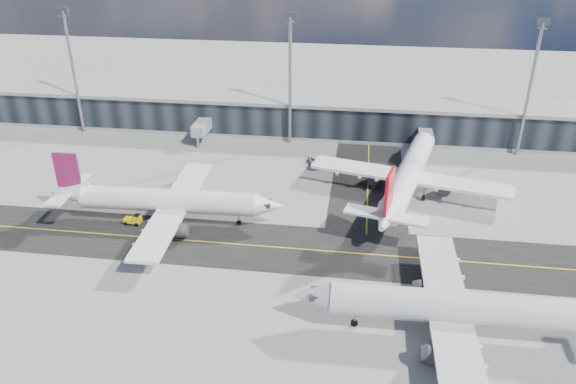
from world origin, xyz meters
name	(u,v)px	position (x,y,z in m)	size (l,w,h in m)	color
ground	(248,259)	(0.00, 0.00, 0.00)	(300.00, 300.00, 0.00)	gray
taxiway_lanes	(283,226)	(3.91, 10.74, 0.01)	(180.00, 63.00, 0.03)	black
terminal_concourse	(294,115)	(0.04, 54.93, 4.09)	(152.00, 19.80, 8.80)	black
floodlight_masts	(290,76)	(0.00, 48.00, 15.61)	(102.50, 0.70, 28.90)	gray
airliner_af	(165,201)	(-16.23, 9.66, 3.94)	(40.23, 34.25, 11.94)	white
airliner_redtail	(408,175)	(25.12, 24.67, 4.31)	(37.55, 43.69, 13.06)	white
airliner_near	(464,309)	(30.14, -12.90, 4.17)	(42.54, 36.18, 12.64)	silver
baggage_tug	(134,219)	(-21.35, 7.77, 0.93)	(3.06, 1.71, 1.86)	yellow
service_van	(316,161)	(7.06, 36.66, 0.77)	(2.56, 5.54, 1.54)	white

